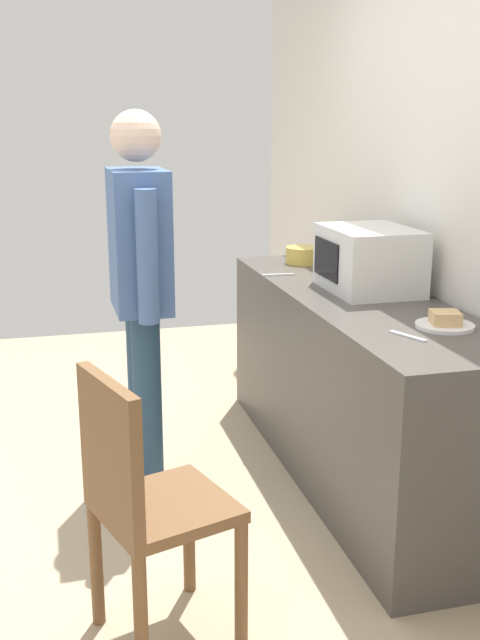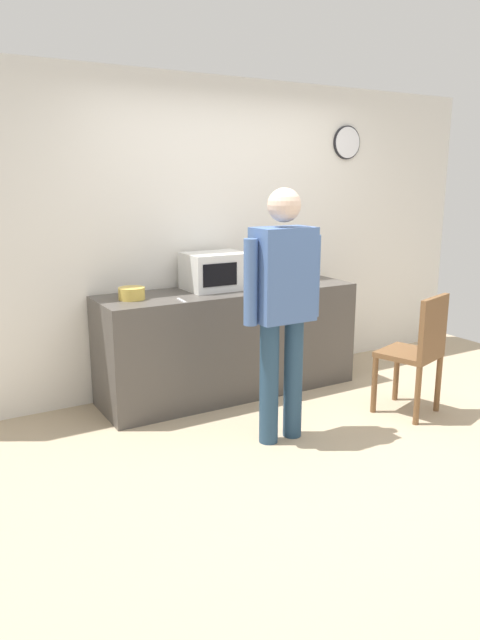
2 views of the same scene
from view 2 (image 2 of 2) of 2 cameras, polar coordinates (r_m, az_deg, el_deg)
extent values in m
plane|color=tan|center=(4.22, 9.15, -11.52)|extent=(6.00, 6.00, 0.00)
cube|color=silver|center=(5.18, -1.62, 8.24)|extent=(5.40, 0.10, 2.60)
cylinder|color=white|center=(5.85, 10.34, 16.58)|extent=(0.28, 0.03, 0.28)
cylinder|color=black|center=(5.85, 10.32, 16.58)|extent=(0.31, 0.02, 0.31)
cube|color=#4C4742|center=(4.94, -1.03, -2.12)|extent=(2.19, 0.62, 0.89)
cube|color=silver|center=(4.84, -2.40, 4.78)|extent=(0.50, 0.38, 0.30)
cube|color=black|center=(4.64, -1.94, 4.41)|extent=(0.30, 0.01, 0.18)
cylinder|color=white|center=(5.23, 4.17, 3.83)|extent=(0.23, 0.23, 0.01)
cube|color=tan|center=(5.23, 4.18, 4.18)|extent=(0.14, 0.14, 0.05)
cylinder|color=gold|center=(4.50, -10.47, 2.55)|extent=(0.20, 0.20, 0.09)
cube|color=silver|center=(5.12, 6.27, 3.54)|extent=(0.16, 0.08, 0.01)
cube|color=silver|center=(4.40, -5.70, 1.91)|extent=(0.03, 0.17, 0.01)
cylinder|color=navy|center=(4.12, 5.17, -5.66)|extent=(0.13, 0.13, 0.85)
cylinder|color=navy|center=(4.01, 2.83, -6.15)|extent=(0.13, 0.13, 0.85)
cube|color=#47669E|center=(3.88, 4.20, 4.41)|extent=(0.40, 0.24, 0.62)
cylinder|color=#47669E|center=(4.03, 7.13, 4.24)|extent=(0.09, 0.09, 0.56)
cylinder|color=#47669E|center=(3.75, 1.03, 3.65)|extent=(0.09, 0.09, 0.56)
sphere|color=beige|center=(3.84, 4.31, 11.06)|extent=(0.22, 0.22, 0.22)
cylinder|color=brown|center=(4.99, 14.93, -5.06)|extent=(0.04, 0.04, 0.45)
cylinder|color=brown|center=(4.69, 12.91, -6.13)|extent=(0.04, 0.04, 0.45)
cylinder|color=brown|center=(4.85, 18.67, -5.86)|extent=(0.04, 0.04, 0.45)
cylinder|color=brown|center=(4.54, 16.84, -7.04)|extent=(0.04, 0.04, 0.45)
cube|color=brown|center=(4.69, 16.03, -3.18)|extent=(0.50, 0.50, 0.04)
cube|color=brown|center=(4.56, 18.25, -0.63)|extent=(0.39, 0.16, 0.45)
camera|label=1|loc=(6.15, 33.72, 10.45)|focal=42.63mm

